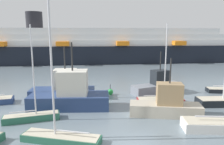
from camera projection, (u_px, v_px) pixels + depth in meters
sailboat_1 at (32, 116)px, 19.06m from camera, size 4.93×1.88×8.48m
sailboat_3 at (160, 100)px, 23.78m from camera, size 5.19×1.78×8.78m
sailboat_7 at (61, 135)px, 15.30m from camera, size 5.92×3.18×10.95m
fishing_boat_0 at (158, 86)px, 27.83m from camera, size 7.17×3.88×5.45m
fishing_boat_1 at (71, 95)px, 22.21m from camera, size 8.47×3.71×6.87m
fishing_boat_2 at (166, 104)px, 20.19m from camera, size 6.95×3.49×5.49m
fishing_boat_3 at (64, 89)px, 25.53m from camera, size 7.74×2.95×6.20m
channel_buoy_1 at (110, 92)px, 27.15m from camera, size 0.74×0.74×1.38m
cruise_ship at (92, 47)px, 57.65m from camera, size 82.98×13.71×13.17m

